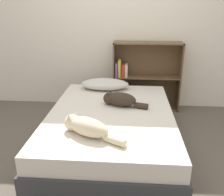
% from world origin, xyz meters
% --- Properties ---
extents(ground_plane, '(8.00, 8.00, 0.00)m').
position_xyz_m(ground_plane, '(0.00, 0.00, 0.00)').
color(ground_plane, brown).
extents(wall_back, '(8.00, 0.06, 2.50)m').
position_xyz_m(wall_back, '(0.00, 1.34, 1.25)').
color(wall_back, silver).
rests_on(wall_back, ground_plane).
extents(bed, '(1.35, 1.89, 0.44)m').
position_xyz_m(bed, '(0.00, 0.00, 0.22)').
color(bed, '#333338').
rests_on(bed, ground_plane).
extents(pillow, '(0.64, 0.34, 0.14)m').
position_xyz_m(pillow, '(-0.14, 0.74, 0.51)').
color(pillow, beige).
rests_on(pillow, bed).
extents(cat_light, '(0.58, 0.38, 0.17)m').
position_xyz_m(cat_light, '(-0.18, -0.52, 0.52)').
color(cat_light, beige).
rests_on(cat_light, bed).
extents(cat_dark, '(0.51, 0.27, 0.16)m').
position_xyz_m(cat_dark, '(0.08, 0.17, 0.52)').
color(cat_dark, '#33281E').
rests_on(cat_dark, bed).
extents(bookshelf, '(0.99, 0.26, 1.02)m').
position_xyz_m(bookshelf, '(0.40, 1.21, 0.52)').
color(bookshelf, brown).
rests_on(bookshelf, ground_plane).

